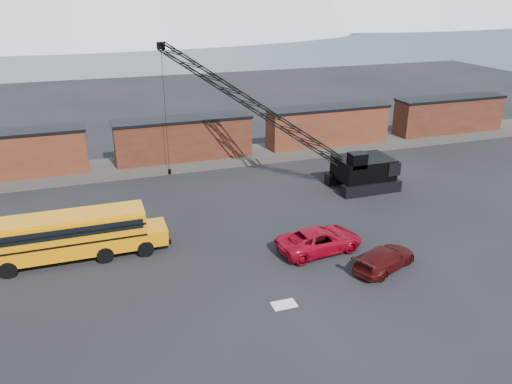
% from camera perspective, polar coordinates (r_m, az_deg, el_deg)
% --- Properties ---
extents(ground, '(160.00, 160.00, 0.00)m').
position_cam_1_polar(ground, '(32.09, -0.29, -9.05)').
color(ground, black).
rests_on(ground, ground).
extents(gravel_berm, '(120.00, 5.00, 0.70)m').
position_cam_1_polar(gravel_berm, '(51.45, -8.12, 3.49)').
color(gravel_berm, '#4E4740').
rests_on(gravel_berm, ground).
extents(boxcar_west_near, '(13.70, 3.10, 4.17)m').
position_cam_1_polar(boxcar_west_near, '(50.52, -26.39, 3.88)').
color(boxcar_west_near, '#4E2216').
rests_on(boxcar_west_near, gravel_berm).
extents(boxcar_mid, '(13.70, 3.10, 4.17)m').
position_cam_1_polar(boxcar_mid, '(50.74, -8.27, 6.07)').
color(boxcar_mid, '#562318').
rests_on(boxcar_mid, gravel_berm).
extents(boxcar_east_near, '(13.70, 3.10, 4.17)m').
position_cam_1_polar(boxcar_east_near, '(55.76, 8.20, 7.54)').
color(boxcar_east_near, '#4E2216').
rests_on(boxcar_east_near, gravel_berm).
extents(boxcar_east_far, '(13.70, 3.10, 4.17)m').
position_cam_1_polar(boxcar_east_far, '(64.46, 21.16, 8.26)').
color(boxcar_east_far, '#562318').
rests_on(boxcar_east_far, gravel_berm).
extents(snow_patch, '(1.40, 0.90, 0.02)m').
position_cam_1_polar(snow_patch, '(29.08, 3.23, -12.72)').
color(snow_patch, silver).
rests_on(snow_patch, ground).
extents(school_bus, '(11.65, 2.65, 3.19)m').
position_cam_1_polar(school_bus, '(34.75, -20.22, -4.58)').
color(school_bus, orange).
rests_on(school_bus, ground).
extents(red_pickup, '(6.22, 3.38, 1.66)m').
position_cam_1_polar(red_pickup, '(34.30, 7.29, -5.46)').
color(red_pickup, '#A1071B').
rests_on(red_pickup, ground).
extents(maroon_suv, '(5.31, 3.79, 1.43)m').
position_cam_1_polar(maroon_suv, '(33.10, 14.48, -7.35)').
color(maroon_suv, '#3D0B0B').
rests_on(maroon_suv, ground).
extents(crawler_crane, '(19.17, 11.51, 12.56)m').
position_cam_1_polar(crawler_crane, '(44.39, -0.19, 9.83)').
color(crawler_crane, black).
rests_on(crawler_crane, ground).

